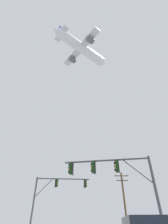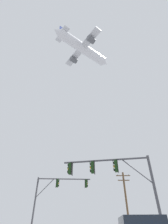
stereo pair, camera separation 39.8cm
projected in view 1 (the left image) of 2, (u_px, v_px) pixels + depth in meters
name	position (u px, v px, depth m)	size (l,w,h in m)	color
signal_pole_near	(116.00, 175.00, 13.17)	(6.84, 1.36, 5.96)	#4C4C51
signal_pole_far	(55.00, 191.00, 20.57)	(6.63, 0.80, 6.58)	#4C4C51
utility_pole	(125.00, 201.00, 25.00)	(2.20, 0.28, 8.70)	brown
airplane	(82.00, 49.00, 53.29)	(17.90, 15.02, 5.68)	white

